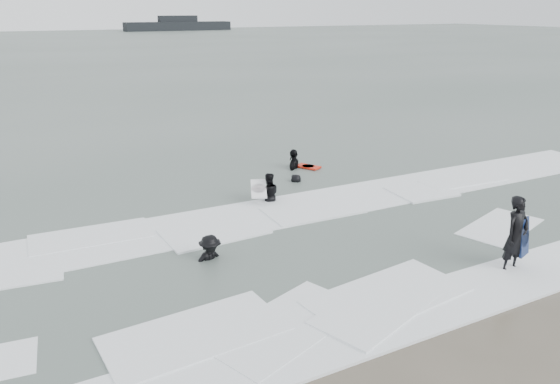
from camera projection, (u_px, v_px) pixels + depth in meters
name	position (u px, v px, depth m)	size (l,w,h in m)	color
ground	(383.00, 304.00, 12.05)	(320.00, 320.00, 0.00)	brown
sea	(45.00, 52.00, 79.38)	(320.00, 320.00, 0.00)	#47544C
surfer_centre	(511.00, 270.00, 13.57)	(0.72, 0.47, 1.96)	black
surfer_wading	(268.00, 202.00, 18.35)	(0.76, 0.59, 1.56)	black
surfer_breaker	(210.00, 262.00, 14.04)	(1.02, 0.59, 1.58)	black
surfer_right_near	(294.00, 169.00, 22.07)	(1.16, 0.48, 1.97)	black
surfer_right_far	(296.00, 183.00, 20.35)	(0.72, 0.47, 1.47)	black
surf_foam	(301.00, 241.00, 15.15)	(30.03, 9.06, 0.09)	white
bodyboards	(344.00, 191.00, 17.84)	(4.49, 10.79, 1.25)	#0D1A41
vessel_horizon	(178.00, 25.00, 151.33)	(29.30, 5.23, 3.98)	black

